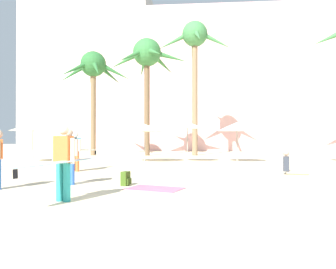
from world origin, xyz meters
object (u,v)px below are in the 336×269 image
Objects in this scene: cafe_umbrella_2 at (237,127)px; beach_towel at (155,189)px; cafe_umbrella_1 at (145,128)px; backpack at (126,179)px; palm_tree_far_left at (93,71)px; person_far_right at (290,166)px; person_mid_right at (62,160)px; person_mid_center at (69,154)px; cafe_umbrella_0 at (33,127)px; palm_tree_center at (195,44)px; person_mid_left at (77,150)px; cafe_umbrella_4 at (187,125)px; palm_tree_left at (147,59)px.

beach_towel is (-3.47, -10.24, -2.04)m from cafe_umbrella_2.
backpack is (0.90, -9.39, -1.78)m from cafe_umbrella_1.
palm_tree_far_left is 5.41× the size of beach_towel.
beach_towel is 1.11m from backpack.
person_far_right is at bearing -41.36° from cafe_umbrella_1.
person_mid_right is 1.49× the size of person_mid_center.
beach_towel is 2.94m from person_mid_right.
cafe_umbrella_0 is at bearing 45.70° from person_mid_right.
palm_tree_center reaches higher than person_mid_left.
cafe_umbrella_1 reaches higher than person_far_right.
person_far_right is at bearing -73.94° from palm_tree_center.
person_mid_center is at bearing -109.03° from cafe_umbrella_4.
person_mid_left is (-1.20, -12.22, -6.70)m from palm_tree_left.
cafe_umbrella_0 is (-1.35, -7.20, -4.69)m from palm_tree_far_left.
cafe_umbrella_0 is 0.94× the size of person_mid_left.
person_mid_left is at bearing -95.62° from palm_tree_left.
cafe_umbrella_0 is at bearing -107.58° from person_mid_left.
backpack is at bearing -2.05° from person_mid_right.
cafe_umbrella_0 is 1.15× the size of cafe_umbrella_2.
person_mid_right is (0.01, -12.05, -1.05)m from cafe_umbrella_1.
person_mid_center is (-2.69, 0.54, 0.93)m from beach_towel.
cafe_umbrella_4 is at bearing -93.14° from palm_tree_center.
cafe_umbrella_4 reaches higher than person_mid_center.
palm_tree_left is 17.97m from backpack.
person_far_right is 0.57× the size of person_mid_center.
person_mid_center is at bearing -95.17° from cafe_umbrella_1.
cafe_umbrella_0 is 2.71× the size of person_far_right.
palm_tree_left is 3.95m from palm_tree_center.
person_mid_right is (-2.44, -12.25, -1.20)m from cafe_umbrella_4.
cafe_umbrella_1 is at bearing -82.64° from palm_tree_left.
cafe_umbrella_1 reaches higher than person_mid_right.
cafe_umbrella_4 is (3.35, -6.69, -5.48)m from palm_tree_left.
palm_tree_left is 3.48× the size of cafe_umbrella_0.
person_mid_right reaches higher than person_mid_center.
cafe_umbrella_1 is at bearing 3.86° from cafe_umbrella_0.
beach_towel is at bearing -14.19° from backpack.
person_mid_right is 2.79m from person_mid_center.
cafe_umbrella_0 is at bearing 169.88° from person_far_right.
person_far_right is at bearing 123.57° from person_mid_center.
palm_tree_center is 25.33× the size of backpack.
cafe_umbrella_1 reaches higher than person_mid_left.
cafe_umbrella_2 is at bearing 3.23° from cafe_umbrella_1.
person_mid_left is at bearing -154.83° from person_mid_center.
palm_tree_left is 6.04× the size of beach_towel.
person_mid_center is at bearing -89.87° from palm_tree_left.
person_mid_right is (5.20, -18.81, -5.79)m from palm_tree_far_left.
palm_tree_left is 9.27m from cafe_umbrella_4.
palm_tree_far_left is 4.85× the size of person_mid_center.
cafe_umbrella_2 reaches higher than cafe_umbrella_0.
cafe_umbrella_2 is (2.46, -7.04, -6.76)m from palm_tree_center.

